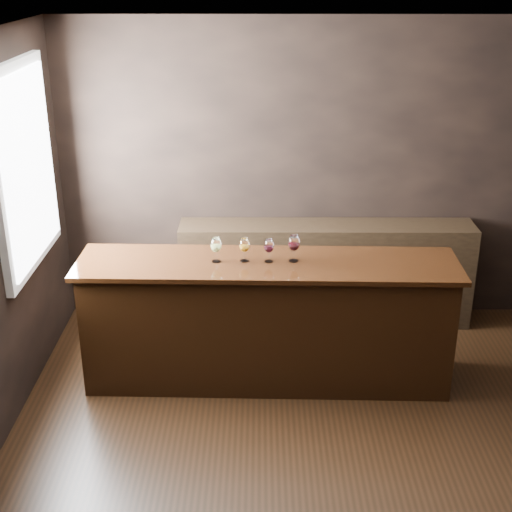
{
  "coord_description": "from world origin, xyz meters",
  "views": [
    {
      "loc": [
        -0.66,
        -4.1,
        3.24
      ],
      "look_at": [
        -0.68,
        0.99,
        1.1
      ],
      "focal_mm": 50.0,
      "sensor_mm": 36.0,
      "label": 1
    }
  ],
  "objects_px": {
    "glass_amber": "(244,246)",
    "glass_red_a": "(269,246)",
    "glass_white": "(216,245)",
    "glass_red_b": "(294,244)",
    "back_bar_shelf": "(325,273)",
    "bar_counter": "(267,324)"
  },
  "relations": [
    {
      "from": "bar_counter",
      "to": "glass_amber",
      "type": "relative_size",
      "value": 15.09
    },
    {
      "from": "bar_counter",
      "to": "glass_red_b",
      "type": "height_order",
      "value": "glass_red_b"
    },
    {
      "from": "bar_counter",
      "to": "glass_white",
      "type": "height_order",
      "value": "glass_white"
    },
    {
      "from": "back_bar_shelf",
      "to": "glass_red_b",
      "type": "bearing_deg",
      "value": -109.27
    },
    {
      "from": "back_bar_shelf",
      "to": "glass_amber",
      "type": "height_order",
      "value": "glass_amber"
    },
    {
      "from": "glass_white",
      "to": "glass_red_a",
      "type": "distance_m",
      "value": 0.41
    },
    {
      "from": "bar_counter",
      "to": "back_bar_shelf",
      "type": "height_order",
      "value": "bar_counter"
    },
    {
      "from": "back_bar_shelf",
      "to": "glass_white",
      "type": "relative_size",
      "value": 13.52
    },
    {
      "from": "glass_red_b",
      "to": "back_bar_shelf",
      "type": "bearing_deg",
      "value": 70.73
    },
    {
      "from": "glass_red_a",
      "to": "glass_red_b",
      "type": "relative_size",
      "value": 0.87
    },
    {
      "from": "glass_amber",
      "to": "glass_red_b",
      "type": "relative_size",
      "value": 0.89
    },
    {
      "from": "glass_white",
      "to": "glass_amber",
      "type": "bearing_deg",
      "value": 2.92
    },
    {
      "from": "glass_white",
      "to": "glass_amber",
      "type": "distance_m",
      "value": 0.22
    },
    {
      "from": "glass_amber",
      "to": "glass_red_a",
      "type": "distance_m",
      "value": 0.19
    },
    {
      "from": "glass_amber",
      "to": "glass_red_a",
      "type": "xyz_separation_m",
      "value": [
        0.19,
        -0.01,
        -0.0
      ]
    },
    {
      "from": "glass_red_b",
      "to": "bar_counter",
      "type": "bearing_deg",
      "value": -174.13
    },
    {
      "from": "bar_counter",
      "to": "glass_red_a",
      "type": "relative_size",
      "value": 15.44
    },
    {
      "from": "glass_white",
      "to": "glass_red_b",
      "type": "distance_m",
      "value": 0.6
    },
    {
      "from": "back_bar_shelf",
      "to": "glass_white",
      "type": "xyz_separation_m",
      "value": [
        -0.96,
        -1.03,
        0.7
      ]
    },
    {
      "from": "glass_red_a",
      "to": "bar_counter",
      "type": "bearing_deg",
      "value": -134.16
    },
    {
      "from": "bar_counter",
      "to": "glass_red_a",
      "type": "bearing_deg",
      "value": 47.09
    },
    {
      "from": "glass_white",
      "to": "glass_red_b",
      "type": "height_order",
      "value": "glass_red_b"
    }
  ]
}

